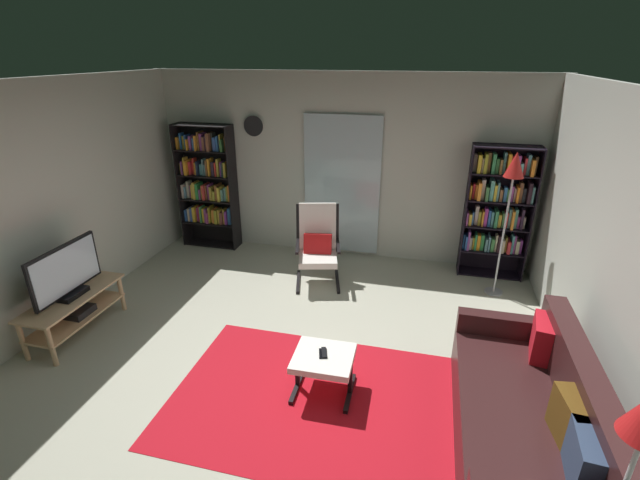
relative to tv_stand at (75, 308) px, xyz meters
The scene contains 17 objects.
ground_plane 2.33m from the tv_stand, ahead, with size 7.02×7.02×0.00m, color #B1AF9B.
wall_back 3.76m from the tv_stand, 50.45° to the left, with size 5.60×0.06×2.60m, color beige.
wall_left 1.08m from the tv_stand, 165.27° to the right, with size 0.06×6.00×2.60m, color beige.
wall_right 5.11m from the tv_stand, ahead, with size 0.06×6.00×2.60m, color beige.
glass_door_panel 3.67m from the tv_stand, 49.48° to the left, with size 1.10×0.01×2.00m, color silver.
area_rug 2.79m from the tv_stand, ahead, with size 2.53×1.77×0.01m, color red.
tv_stand is the anchor object (origin of this frame).
television 0.42m from the tv_stand, 61.34° to the right, with size 0.20×0.90×0.57m.
bookshelf_near_tv 2.69m from the tv_stand, 83.33° to the left, with size 0.86×0.30×1.87m.
bookshelf_near_sofa 5.17m from the tv_stand, 29.94° to the left, with size 0.83×0.30×1.77m.
leather_sofa 4.46m from the tv_stand, ahead, with size 0.90×1.97×0.83m.
lounge_armchair 2.87m from the tv_stand, 39.53° to the left, with size 0.71×0.77×1.02m.
ottoman 2.80m from the tv_stand, ahead, with size 0.53×0.49×0.39m.
tv_remote 2.80m from the tv_stand, ahead, with size 0.04×0.14×0.02m, color black.
cell_phone 2.79m from the tv_stand, ahead, with size 0.07×0.14×0.01m, color black.
floor_lamp_by_shelf 5.05m from the tv_stand, 24.25° to the left, with size 0.23×0.23×1.80m.
wall_clock 3.30m from the tv_stand, 69.10° to the left, with size 0.29×0.03×0.29m.
Camera 1 is at (1.22, -3.24, 2.83)m, focal length 25.06 mm.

